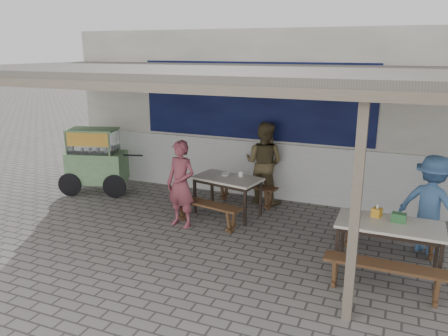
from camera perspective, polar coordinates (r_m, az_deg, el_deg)
ground at (r=7.01m, az=-3.03°, el=-10.97°), size 60.00×60.00×0.00m
back_wall at (r=9.74m, az=5.98°, el=7.07°), size 9.00×1.28×3.50m
warung_roof at (r=7.11m, az=-0.04°, el=12.19°), size 9.00×4.21×2.81m
table_left at (r=8.28m, az=0.46°, el=-1.78°), size 1.36×0.92×0.75m
bench_left_street at (r=7.85m, az=-2.30°, el=-5.36°), size 1.38×0.53×0.45m
bench_left_wall at (r=8.94m, az=2.86°, el=-2.75°), size 1.38×0.53×0.45m
table_right at (r=6.59m, az=20.80°, el=-7.39°), size 1.44×0.74×0.75m
bench_right_street at (r=6.10m, az=20.23°, el=-12.62°), size 1.53×0.28×0.45m
bench_right_wall at (r=7.34m, az=20.77°, el=-7.85°), size 1.53×0.28×0.45m
vendor_cart at (r=9.99m, az=-16.42°, el=1.22°), size 1.70×1.04×1.43m
patron_street_side at (r=7.78m, az=-5.65°, el=-2.11°), size 0.62×0.46×1.57m
patron_wall_side at (r=8.97m, az=5.23°, el=0.67°), size 0.89×0.73×1.69m
patron_right_table at (r=7.47m, az=25.44°, el=-4.35°), size 1.16×0.94×1.56m
tissue_box at (r=6.73m, az=19.34°, el=-5.49°), size 0.16×0.16×0.13m
donation_box at (r=6.63m, az=21.86°, el=-6.04°), size 0.20×0.15×0.13m
condiment_jar at (r=8.33m, az=2.21°, el=-0.74°), size 0.09×0.09×0.10m
condiment_bowl at (r=8.39m, az=0.17°, el=-0.82°), size 0.22×0.22×0.04m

